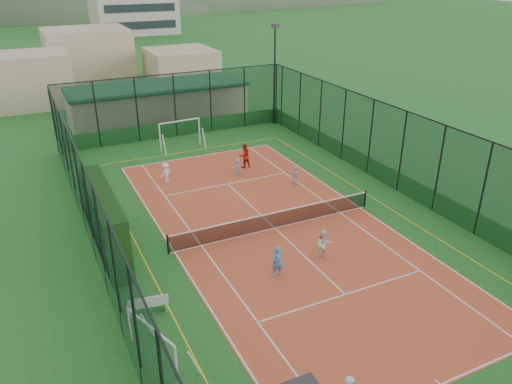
# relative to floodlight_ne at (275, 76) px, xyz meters

# --- Properties ---
(ground) EXTENTS (300.00, 300.00, 0.00)m
(ground) POSITION_rel_floodlight_ne_xyz_m (-8.60, -16.60, -4.12)
(ground) COLOR #215C1F
(ground) RESTS_ON ground
(court_slab) EXTENTS (11.17, 23.97, 0.01)m
(court_slab) POSITION_rel_floodlight_ne_xyz_m (-8.60, -16.60, -4.12)
(court_slab) COLOR #B94B29
(court_slab) RESTS_ON ground
(tennis_net) EXTENTS (11.67, 0.12, 1.06)m
(tennis_net) POSITION_rel_floodlight_ne_xyz_m (-8.60, -16.60, -3.59)
(tennis_net) COLOR black
(tennis_net) RESTS_ON ground
(perimeter_fence) EXTENTS (18.12, 34.12, 5.00)m
(perimeter_fence) POSITION_rel_floodlight_ne_xyz_m (-8.60, -16.60, -1.62)
(perimeter_fence) COLOR #0F2F20
(perimeter_fence) RESTS_ON ground
(floodlight_ne) EXTENTS (0.60, 0.26, 8.25)m
(floodlight_ne) POSITION_rel_floodlight_ne_xyz_m (0.00, 0.00, 0.00)
(floodlight_ne) COLOR black
(floodlight_ne) RESTS_ON ground
(clubhouse) EXTENTS (15.20, 7.20, 3.15)m
(clubhouse) POSITION_rel_floodlight_ne_xyz_m (-8.60, 5.40, -2.55)
(clubhouse) COLOR tan
(clubhouse) RESTS_ON ground
(distant_hills) EXTENTS (200.00, 60.00, 24.00)m
(distant_hills) POSITION_rel_floodlight_ne_xyz_m (-8.60, 133.40, -4.12)
(distant_hills) COLOR #384C33
(distant_hills) RESTS_ON ground
(hedge_left) EXTENTS (1.05, 7.02, 3.07)m
(hedge_left) POSITION_rel_floodlight_ne_xyz_m (-16.90, -14.83, -2.59)
(hedge_left) COLOR black
(hedge_left) RESTS_ON ground
(white_bench) EXTENTS (1.63, 0.68, 0.89)m
(white_bench) POSITION_rel_floodlight_ne_xyz_m (-16.40, -20.56, -3.68)
(white_bench) COLOR white
(white_bench) RESTS_ON ground
(futsal_goal_near) EXTENTS (2.90, 1.72, 1.80)m
(futsal_goal_near) POSITION_rel_floodlight_ne_xyz_m (-17.00, -23.58, -3.22)
(futsal_goal_near) COLOR white
(futsal_goal_near) RESTS_ON ground
(futsal_goal_far) EXTENTS (3.30, 1.16, 2.09)m
(futsal_goal_far) POSITION_rel_floodlight_ne_xyz_m (-9.19, -2.46, -3.08)
(futsal_goal_far) COLOR white
(futsal_goal_far) RESTS_ON ground
(child_near_mid) EXTENTS (0.57, 0.41, 1.46)m
(child_near_mid) POSITION_rel_floodlight_ne_xyz_m (-10.52, -20.51, -3.38)
(child_near_mid) COLOR #4884CD
(child_near_mid) RESTS_ON court_slab
(child_near_right) EXTENTS (0.80, 0.66, 1.50)m
(child_near_right) POSITION_rel_floodlight_ne_xyz_m (-7.91, -20.20, -3.36)
(child_near_right) COLOR white
(child_near_right) RESTS_ON court_slab
(child_far_left) EXTENTS (0.96, 0.79, 1.30)m
(child_far_left) POSITION_rel_floodlight_ne_xyz_m (-12.02, -8.22, -3.47)
(child_far_left) COLOR white
(child_far_left) RESTS_ON court_slab
(child_far_right) EXTENTS (0.74, 0.64, 1.19)m
(child_far_right) POSITION_rel_floodlight_ne_xyz_m (-4.81, -12.12, -3.52)
(child_far_right) COLOR silver
(child_far_right) RESTS_ON court_slab
(child_far_back) EXTENTS (1.08, 0.81, 1.13)m
(child_far_back) POSITION_rel_floodlight_ne_xyz_m (-7.48, -9.12, -3.55)
(child_far_back) COLOR white
(child_far_back) RESTS_ON court_slab
(coach) EXTENTS (0.88, 0.72, 1.68)m
(coach) POSITION_rel_floodlight_ne_xyz_m (-6.49, -8.10, -3.27)
(coach) COLOR #AA1F12
(coach) RESTS_ON court_slab
(tennis_balls) EXTENTS (6.31, 1.39, 0.07)m
(tennis_balls) POSITION_rel_floodlight_ne_xyz_m (-7.83, -15.48, -4.08)
(tennis_balls) COLOR #CCE033
(tennis_balls) RESTS_ON court_slab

